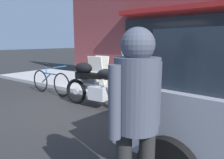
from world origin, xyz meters
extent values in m
plane|color=#292929|center=(0.00, 0.00, 0.00)|extent=(80.00, 80.00, 0.00)
torus|color=black|center=(1.32, 0.36, 0.32)|extent=(0.65, 0.14, 0.65)
cylinder|color=silver|center=(1.32, 0.36, 0.32)|extent=(0.16, 0.07, 0.16)
torus|color=black|center=(-0.21, 0.26, 0.32)|extent=(0.65, 0.14, 0.65)
cylinder|color=silver|center=(-0.21, 0.26, 0.32)|extent=(0.16, 0.07, 0.16)
cube|color=silver|center=(0.51, 0.31, 0.37)|extent=(0.46, 0.33, 0.32)
cylinder|color=silver|center=(0.56, 0.31, 0.54)|extent=(1.00, 0.13, 0.06)
ellipsoid|color=black|center=(0.76, 0.32, 0.84)|extent=(0.54, 0.32, 0.26)
cube|color=black|center=(0.34, 0.29, 0.78)|extent=(0.62, 0.28, 0.11)
cube|color=black|center=(0.01, 0.27, 0.76)|extent=(0.29, 0.24, 0.18)
cylinder|color=silver|center=(1.32, 0.36, 0.64)|extent=(0.35, 0.09, 0.67)
cylinder|color=black|center=(1.20, 0.36, 1.04)|extent=(0.08, 0.62, 0.04)
cube|color=silver|center=(1.28, 0.36, 1.22)|extent=(0.17, 0.33, 0.35)
sphere|color=#EAEACC|center=(1.36, 0.37, 0.90)|extent=(0.14, 0.14, 0.14)
cube|color=#B7B7B7|center=(0.04, 0.51, 0.60)|extent=(0.45, 0.23, 0.44)
cube|color=black|center=(0.04, 0.62, 0.60)|extent=(0.37, 0.04, 0.03)
ellipsoid|color=black|center=(0.06, 0.27, 0.94)|extent=(0.50, 0.35, 0.28)
torus|color=black|center=(-1.06, 0.50, 0.35)|extent=(0.70, 0.04, 0.70)
torus|color=black|center=(-2.09, 0.50, 0.35)|extent=(0.70, 0.04, 0.70)
cylinder|color=#1E5999|center=(-1.58, 0.50, 0.63)|extent=(0.57, 0.04, 0.04)
cylinder|color=#1E5999|center=(-1.78, 0.50, 0.47)|extent=(0.44, 0.04, 0.33)
cylinder|color=#1E5999|center=(-1.76, 0.50, 0.75)|extent=(0.03, 0.03, 0.30)
ellipsoid|color=black|center=(-1.76, 0.50, 0.91)|extent=(0.22, 0.10, 0.06)
cylinder|color=#1E5999|center=(-1.11, 0.50, 0.87)|extent=(0.03, 0.48, 0.03)
cylinder|color=black|center=(3.19, 0.41, 0.33)|extent=(0.68, 0.29, 0.66)
cylinder|color=#474C5B|center=(2.82, -1.94, 1.15)|extent=(0.47, 0.47, 0.61)
sphere|color=#474C5B|center=(2.82, -1.94, 1.55)|extent=(0.28, 0.28, 0.28)
sphere|color=tan|center=(2.76, -1.92, 1.55)|extent=(0.17, 0.17, 0.17)
cylinder|color=#474C5B|center=(2.76, -2.16, 1.12)|extent=(0.10, 0.10, 0.58)
cylinder|color=#474C5B|center=(2.89, -1.72, 1.12)|extent=(0.10, 0.10, 0.58)
cube|color=silver|center=(-0.64, 1.56, 0.63)|extent=(0.55, 0.21, 1.02)
cube|color=silver|center=(-0.64, 1.78, 0.63)|extent=(0.55, 0.21, 1.02)
camera|label=1|loc=(3.65, -3.41, 1.57)|focal=33.40mm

